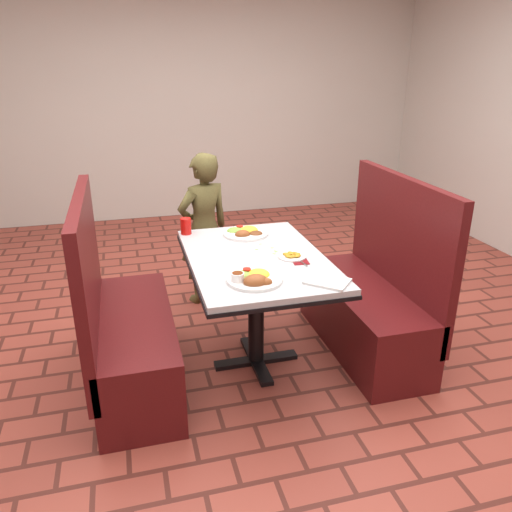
% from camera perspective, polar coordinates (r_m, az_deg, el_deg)
% --- Properties ---
extents(room, '(7.00, 7.04, 2.82)m').
position_cam_1_polar(room, '(2.80, 0.00, 22.76)').
color(room, '#9D4133').
rests_on(room, ground).
extents(dining_table, '(0.81, 1.21, 0.75)m').
position_cam_1_polar(dining_table, '(3.04, 0.00, -1.69)').
color(dining_table, silver).
rests_on(dining_table, ground).
extents(booth_bench_left, '(0.47, 1.20, 1.17)m').
position_cam_1_polar(booth_bench_left, '(3.10, -14.58, -8.67)').
color(booth_bench_left, '#561314').
rests_on(booth_bench_left, ground).
extents(booth_bench_right, '(0.47, 1.20, 1.17)m').
position_cam_1_polar(booth_bench_right, '(3.45, 12.97, -5.25)').
color(booth_bench_right, '#561314').
rests_on(booth_bench_right, ground).
extents(diner_person, '(0.52, 0.43, 1.21)m').
position_cam_1_polar(diner_person, '(3.96, -5.95, 3.04)').
color(diner_person, brown).
rests_on(diner_person, ground).
extents(near_dinner_plate, '(0.30, 0.30, 0.09)m').
position_cam_1_polar(near_dinner_plate, '(2.65, -0.28, -2.29)').
color(near_dinner_plate, white).
rests_on(near_dinner_plate, dining_table).
extents(far_dinner_plate, '(0.30, 0.30, 0.08)m').
position_cam_1_polar(far_dinner_plate, '(3.37, -1.23, 2.91)').
color(far_dinner_plate, white).
rests_on(far_dinner_plate, dining_table).
extents(plantain_plate, '(0.17, 0.17, 0.03)m').
position_cam_1_polar(plantain_plate, '(2.98, 4.12, 0.01)').
color(plantain_plate, white).
rests_on(plantain_plate, dining_table).
extents(maroon_napkin, '(0.10, 0.10, 0.00)m').
position_cam_1_polar(maroon_napkin, '(2.92, 5.12, -0.67)').
color(maroon_napkin, maroon).
rests_on(maroon_napkin, dining_table).
extents(spoon_utensil, '(0.04, 0.14, 0.00)m').
position_cam_1_polar(spoon_utensil, '(2.91, 5.20, -0.69)').
color(spoon_utensil, silver).
rests_on(spoon_utensil, dining_table).
extents(red_tumbler, '(0.07, 0.07, 0.11)m').
position_cam_1_polar(red_tumbler, '(3.41, -8.02, 3.40)').
color(red_tumbler, red).
rests_on(red_tumbler, dining_table).
extents(paper_napkin, '(0.28, 0.27, 0.01)m').
position_cam_1_polar(paper_napkin, '(2.67, 8.14, -2.87)').
color(paper_napkin, silver).
rests_on(paper_napkin, dining_table).
extents(knife_utensil, '(0.06, 0.16, 0.00)m').
position_cam_1_polar(knife_utensil, '(2.70, 0.93, -2.32)').
color(knife_utensil, silver).
rests_on(knife_utensil, dining_table).
extents(fork_utensil, '(0.04, 0.15, 0.00)m').
position_cam_1_polar(fork_utensil, '(2.63, -0.69, -2.94)').
color(fork_utensil, silver).
rests_on(fork_utensil, dining_table).
extents(lettuce_shreds, '(0.28, 0.32, 0.00)m').
position_cam_1_polar(lettuce_shreds, '(3.07, 0.43, 0.48)').
color(lettuce_shreds, '#80BC4B').
rests_on(lettuce_shreds, dining_table).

